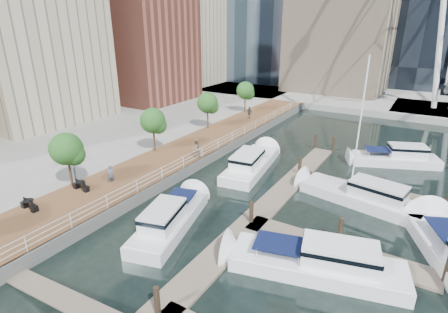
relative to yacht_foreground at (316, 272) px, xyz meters
name	(u,v)px	position (x,y,z in m)	size (l,w,h in m)	color
ground	(142,272)	(-8.63, -5.25, 0.00)	(520.00, 520.00, 0.00)	black
boardwalk	(179,157)	(-17.63, 9.75, 0.50)	(6.00, 60.00, 1.00)	brown
seawall	(203,162)	(-14.63, 9.75, 0.50)	(0.25, 60.00, 1.00)	#595954
land_inland	(29,122)	(-44.63, 9.75, 0.50)	(48.00, 90.00, 1.00)	gray
land_far	(389,71)	(-8.63, 96.75, 0.50)	(200.00, 114.00, 1.00)	gray
pier	(441,112)	(5.37, 46.75, 0.50)	(14.00, 12.00, 1.00)	gray
railing	(202,153)	(-14.73, 9.75, 1.52)	(0.10, 60.00, 1.05)	white
floating_docks	(328,224)	(-0.67, 4.73, 0.49)	(16.00, 34.00, 2.60)	#6D6051
midrise_condos	(96,24)	(-42.20, 21.57, 13.42)	(19.00, 67.00, 28.00)	#BCAD8E
street_trees	(153,121)	(-20.03, 8.75, 4.29)	(2.60, 42.60, 4.60)	#3F2B1C
cafe_tables	(4,219)	(-19.03, -7.25, 1.37)	(2.50, 13.70, 0.74)	black
yacht_foreground	(316,272)	(0.00, 0.00, 0.00)	(2.89, 10.79, 2.15)	white
pedestrian_near	(111,175)	(-17.78, 0.88, 1.80)	(0.59, 0.38, 1.61)	#4E5768
pedestrian_mid	(196,148)	(-15.22, 9.46, 1.97)	(0.95, 0.74, 1.94)	gray
pedestrian_far	(249,113)	(-17.74, 25.75, 1.85)	(0.99, 0.41, 1.70)	#31343D
moored_yachts	(343,213)	(-0.33, 7.77, 0.00)	(24.91, 39.22, 11.50)	silver
cafe_seating	(2,206)	(-18.96, -7.17, 2.33)	(5.06, 12.60, 2.75)	#0D311B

